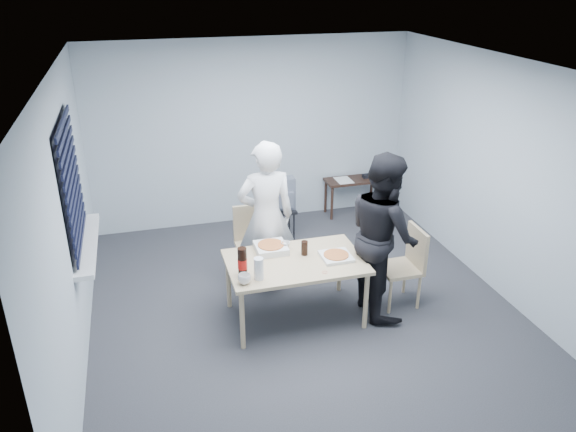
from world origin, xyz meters
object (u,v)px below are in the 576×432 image
object	(u,v)px
person_black	(383,234)
chair_right	(407,261)
side_table	(353,184)
person_white	(266,218)
mug_b	(286,246)
stool	(283,216)
mug_a	(244,279)
backpack	(283,194)
dining_table	(295,266)
chair_far	(253,238)
soda_bottle	(242,263)

from	to	relation	value
person_black	chair_right	bearing A→B (deg)	-86.02
chair_right	side_table	xyz separation A→B (m)	(0.34, 2.45, -0.05)
person_white	mug_b	bearing A→B (deg)	104.16
stool	person_black	bearing A→B (deg)	-73.31
person_white	mug_a	distance (m)	1.09
backpack	dining_table	bearing A→B (deg)	-83.05
person_white	stool	bearing A→B (deg)	-113.38
chair_far	chair_right	xyz separation A→B (m)	(1.49, -1.00, 0.00)
chair_far	person_black	xyz separation A→B (m)	(1.17, -1.02, 0.37)
person_white	stool	world-z (taller)	person_white
person_black	mug_a	world-z (taller)	person_black
chair_right	soda_bottle	xyz separation A→B (m)	(-1.83, -0.12, 0.31)
dining_table	chair_far	bearing A→B (deg)	103.88
dining_table	side_table	size ratio (longest dim) A/B	1.71
chair_far	side_table	xyz separation A→B (m)	(1.83, 1.45, -0.05)
dining_table	chair_right	distance (m)	1.26
side_table	stool	size ratio (longest dim) A/B	1.83
side_table	person_white	bearing A→B (deg)	-135.01
person_black	mug_b	xyz separation A→B (m)	(-0.97, 0.31, -0.16)
dining_table	side_table	xyz separation A→B (m)	(1.59, 2.41, -0.16)
chair_right	stool	distance (m)	2.09
backpack	mug_a	bearing A→B (deg)	-95.87
mug_b	soda_bottle	world-z (taller)	soda_bottle
person_black	mug_b	bearing A→B (deg)	72.04
mug_a	backpack	bearing A→B (deg)	65.96
side_table	backpack	distance (m)	1.37
chair_right	mug_a	distance (m)	1.88
chair_far	stool	world-z (taller)	chair_far
person_white	backpack	xyz separation A→B (m)	(0.50, 1.15, -0.22)
dining_table	chair_far	xyz separation A→B (m)	(-0.24, 0.96, -0.11)
dining_table	mug_a	world-z (taller)	mug_a
person_white	side_table	bearing A→B (deg)	-135.01
chair_far	chair_right	bearing A→B (deg)	-33.85
person_white	dining_table	bearing A→B (deg)	101.72
dining_table	soda_bottle	bearing A→B (deg)	-164.87
backpack	soda_bottle	bearing A→B (deg)	-97.14
chair_far	mug_a	distance (m)	1.34
side_table	mug_a	distance (m)	3.50
chair_far	mug_b	world-z (taller)	chair_far
chair_far	side_table	size ratio (longest dim) A/B	1.08
dining_table	chair_right	bearing A→B (deg)	-1.74
person_white	mug_a	size ratio (longest dim) A/B	14.39
stool	backpack	bearing A→B (deg)	-90.00
chair_right	person_black	size ratio (longest dim) A/B	0.50
stool	mug_b	bearing A→B (deg)	-104.01
mug_a	mug_b	size ratio (longest dim) A/B	1.23
mug_b	person_black	bearing A→B (deg)	-17.96
soda_bottle	chair_far	bearing A→B (deg)	73.16
person_black	mug_b	world-z (taller)	person_black
person_white	person_black	bearing A→B (deg)	145.52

